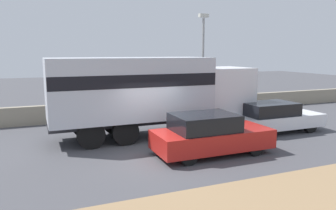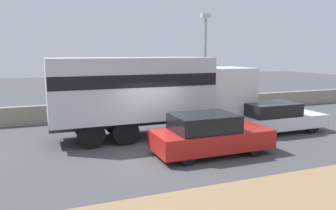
# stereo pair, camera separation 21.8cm
# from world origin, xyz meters

# --- Properties ---
(ground_plane) EXTENTS (80.00, 80.00, 0.00)m
(ground_plane) POSITION_xyz_m (0.00, 0.00, 0.00)
(ground_plane) COLOR #47474C
(stone_wall_backdrop) EXTENTS (60.00, 0.35, 0.95)m
(stone_wall_backdrop) POSITION_xyz_m (0.00, 7.03, 0.47)
(stone_wall_backdrop) COLOR gray
(stone_wall_backdrop) RESTS_ON ground_plane
(street_lamp) EXTENTS (0.56, 0.28, 5.77)m
(street_lamp) POSITION_xyz_m (5.02, 6.62, 3.42)
(street_lamp) COLOR gray
(street_lamp) RESTS_ON ground_plane
(box_truck) EXTENTS (8.93, 2.62, 3.39)m
(box_truck) POSITION_xyz_m (0.38, 2.78, 2.01)
(box_truck) COLOR silver
(box_truck) RESTS_ON ground_plane
(car_hatchback) EXTENTS (4.22, 1.81, 1.47)m
(car_hatchback) POSITION_xyz_m (1.51, -0.49, 0.72)
(car_hatchback) COLOR #B21E19
(car_hatchback) RESTS_ON ground_plane
(car_sedan_second) EXTENTS (4.50, 1.72, 1.38)m
(car_sedan_second) POSITION_xyz_m (5.79, 1.27, 0.69)
(car_sedan_second) COLOR silver
(car_sedan_second) RESTS_ON ground_plane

